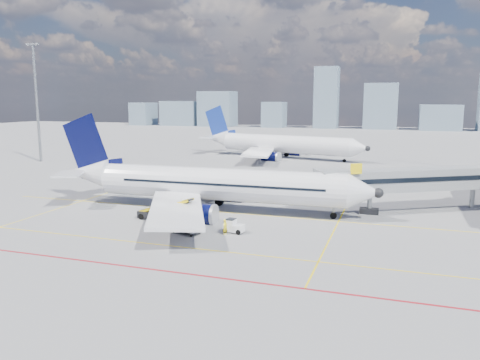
{
  "coord_description": "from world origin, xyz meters",
  "views": [
    {
      "loc": [
        19.68,
        -43.48,
        13.27
      ],
      "look_at": [
        2.26,
        8.38,
        4.0
      ],
      "focal_mm": 35.0,
      "sensor_mm": 36.0,
      "label": 1
    }
  ],
  "objects_px": {
    "baggage_tug": "(233,226)",
    "belt_loader": "(160,214)",
    "second_aircraft": "(278,144)",
    "cargo_dolly": "(186,225)",
    "ramp_worker": "(225,227)",
    "main_aircraft": "(206,184)"
  },
  "relations": [
    {
      "from": "main_aircraft",
      "to": "second_aircraft",
      "type": "height_order",
      "value": "second_aircraft"
    },
    {
      "from": "main_aircraft",
      "to": "second_aircraft",
      "type": "bearing_deg",
      "value": 93.45
    },
    {
      "from": "cargo_dolly",
      "to": "ramp_worker",
      "type": "height_order",
      "value": "cargo_dolly"
    },
    {
      "from": "cargo_dolly",
      "to": "ramp_worker",
      "type": "bearing_deg",
      "value": 29.88
    },
    {
      "from": "belt_loader",
      "to": "ramp_worker",
      "type": "bearing_deg",
      "value": -12.63
    },
    {
      "from": "second_aircraft",
      "to": "main_aircraft",
      "type": "bearing_deg",
      "value": -71.18
    },
    {
      "from": "cargo_dolly",
      "to": "ramp_worker",
      "type": "xyz_separation_m",
      "value": [
        3.89,
        0.91,
        -0.14
      ]
    },
    {
      "from": "baggage_tug",
      "to": "belt_loader",
      "type": "distance_m",
      "value": 9.81
    },
    {
      "from": "baggage_tug",
      "to": "ramp_worker",
      "type": "distance_m",
      "value": 1.09
    },
    {
      "from": "second_aircraft",
      "to": "belt_loader",
      "type": "xyz_separation_m",
      "value": [
        1.63,
        -61.77,
        -2.49
      ]
    },
    {
      "from": "main_aircraft",
      "to": "ramp_worker",
      "type": "height_order",
      "value": "main_aircraft"
    },
    {
      "from": "baggage_tug",
      "to": "main_aircraft",
      "type": "bearing_deg",
      "value": 134.2
    },
    {
      "from": "baggage_tug",
      "to": "belt_loader",
      "type": "xyz_separation_m",
      "value": [
        -9.55,
        2.25,
        0.05
      ]
    },
    {
      "from": "baggage_tug",
      "to": "ramp_worker",
      "type": "relative_size",
      "value": 1.39
    },
    {
      "from": "second_aircraft",
      "to": "belt_loader",
      "type": "relative_size",
      "value": 6.13
    },
    {
      "from": "belt_loader",
      "to": "second_aircraft",
      "type": "bearing_deg",
      "value": 98.4
    },
    {
      "from": "main_aircraft",
      "to": "second_aircraft",
      "type": "xyz_separation_m",
      "value": [
        -4.69,
        55.52,
        -0.0
      ]
    },
    {
      "from": "belt_loader",
      "to": "ramp_worker",
      "type": "height_order",
      "value": "belt_loader"
    },
    {
      "from": "cargo_dolly",
      "to": "belt_loader",
      "type": "xyz_separation_m",
      "value": [
        -5.18,
        4.12,
        -0.2
      ]
    },
    {
      "from": "second_aircraft",
      "to": "baggage_tug",
      "type": "bearing_deg",
      "value": -66.1
    },
    {
      "from": "cargo_dolly",
      "to": "belt_loader",
      "type": "height_order",
      "value": "belt_loader"
    },
    {
      "from": "belt_loader",
      "to": "main_aircraft",
      "type": "bearing_deg",
      "value": 70.84
    }
  ]
}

